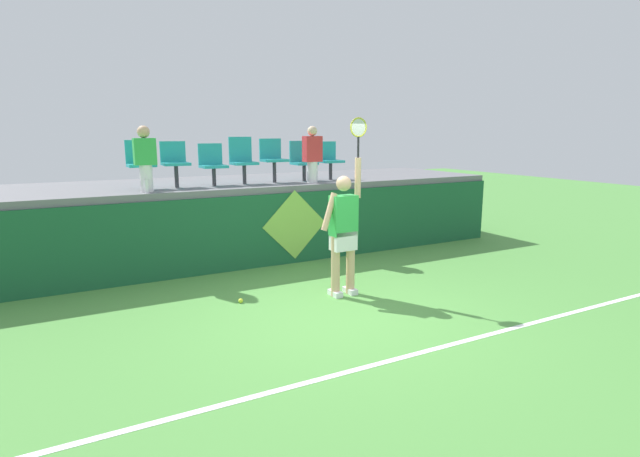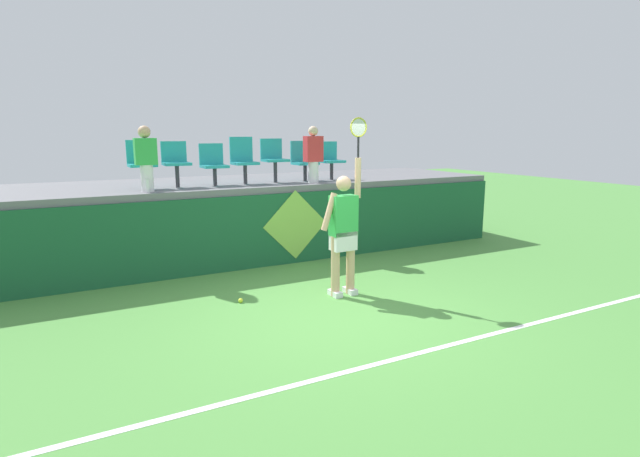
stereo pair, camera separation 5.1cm
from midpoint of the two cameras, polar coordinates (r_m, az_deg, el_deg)
ground_plane at (r=6.74m, az=2.40°, el=-9.80°), size 40.00×40.00×0.00m
court_back_wall at (r=9.00m, az=-6.66°, el=-0.23°), size 10.74×0.20×1.30m
spectator_platform at (r=10.15m, az=-9.56°, el=5.02°), size 10.74×2.80×0.12m
court_baseline_stripe at (r=5.66m, az=9.97°, el=-14.14°), size 9.67×0.08×0.01m
tennis_player at (r=7.29m, az=2.90°, el=-0.02°), size 0.75×0.27×2.59m
tennis_ball at (r=7.26m, az=-8.82°, el=-8.10°), size 0.07×0.07×0.07m
water_bottle at (r=8.48m, az=-18.86°, el=4.61°), size 0.07×0.07×0.22m
stadium_chair_0 at (r=9.09m, az=-19.49°, el=7.22°), size 0.44×0.42×0.82m
stadium_chair_1 at (r=9.19m, az=-15.94°, el=7.42°), size 0.44×0.42×0.80m
stadium_chair_2 at (r=9.36m, az=-11.89°, el=7.35°), size 0.44×0.42×0.75m
stadium_chair_3 at (r=9.55m, az=-8.56°, el=7.90°), size 0.44×0.42×0.87m
stadium_chair_4 at (r=9.76m, az=-5.14°, el=8.09°), size 0.44×0.42×0.83m
stadium_chair_5 at (r=10.03m, az=-1.76°, el=7.87°), size 0.44×0.42×0.78m
stadium_chair_6 at (r=10.31m, az=1.28°, el=7.99°), size 0.44×0.42×0.77m
spectator_0 at (r=9.64m, az=-0.62°, el=8.52°), size 0.34×0.20×1.07m
spectator_1 at (r=8.62m, az=-19.03°, el=7.65°), size 0.34×0.20×1.06m
wall_signage_mount at (r=9.30m, az=-2.61°, el=-3.91°), size 1.27×0.01×1.35m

